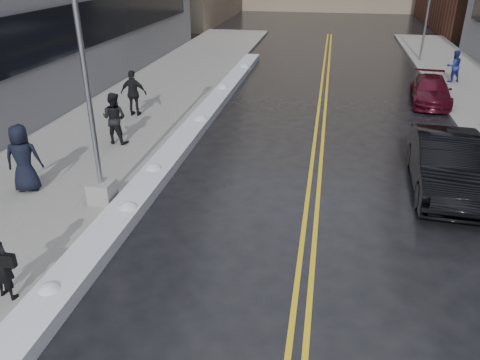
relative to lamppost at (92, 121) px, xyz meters
The scene contains 14 objects.
ground 4.62m from the lamppost, 31.22° to the right, with size 160.00×160.00×0.00m, color black.
sidewalk_west 8.72m from the lamppost, 107.03° to the left, with size 5.50×50.00×0.15m, color gray.
lane_line_left 10.12m from the lamppost, 54.77° to the left, with size 0.12×50.00×0.01m, color gold.
lane_line_right 10.29m from the lamppost, 53.36° to the left, with size 0.12×50.00×0.01m, color gold.
snow_ridge 6.50m from the lamppost, 81.94° to the left, with size 0.90×30.00×0.34m, color silver.
lamppost is the anchor object (origin of this frame).
traffic_signal 24.98m from the lamppost, 61.79° to the left, with size 0.16×0.20×6.00m.
pedestrian_fedora 4.43m from the lamppost, 91.36° to the right, with size 0.61×0.40×1.66m, color black.
pedestrian_b 4.82m from the lamppost, 109.23° to the left, with size 0.92×0.71×1.89m, color black.
pedestrian_c 2.82m from the lamppost, behind, with size 0.99×0.64×2.02m, color black.
pedestrian_d 7.96m from the lamppost, 105.45° to the left, with size 1.13×0.47×1.93m, color black.
pedestrian_east 20.62m from the lamppost, 52.33° to the left, with size 0.82×0.64×1.68m, color navy.
car_black 10.16m from the lamppost, 16.67° to the left, with size 1.77×5.08×1.67m, color black.
car_maroon 16.53m from the lamppost, 48.87° to the left, with size 1.71×4.19×1.22m, color #420A18.
Camera 1 is at (2.64, -8.69, 6.45)m, focal length 35.00 mm.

